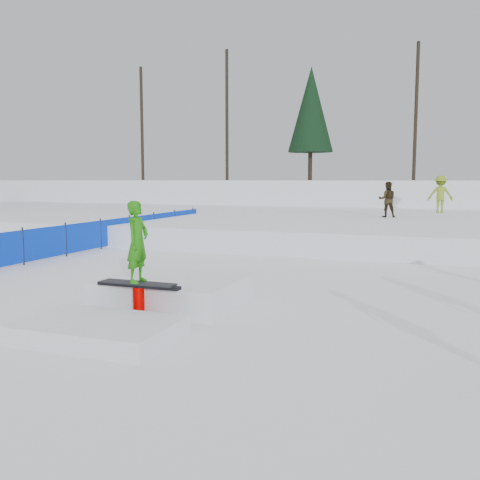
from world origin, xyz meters
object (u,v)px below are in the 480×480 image
(walker_olive, at_px, (387,199))
(walker_ygreen, at_px, (440,194))
(safety_fence, at_px, (101,234))
(jib_rail_feature, at_px, (155,297))

(walker_olive, relative_size, walker_ygreen, 0.85)
(walker_ygreen, bearing_deg, safety_fence, 46.06)
(jib_rail_feature, bearing_deg, safety_fence, 130.68)
(safety_fence, bearing_deg, walker_ygreen, 48.51)
(safety_fence, distance_m, walker_olive, 12.50)
(safety_fence, bearing_deg, jib_rail_feature, -49.32)
(walker_olive, distance_m, jib_rail_feature, 16.20)
(safety_fence, height_order, walker_ygreen, walker_ygreen)
(walker_olive, relative_size, jib_rail_feature, 0.36)
(walker_ygreen, bearing_deg, walker_olive, 60.10)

